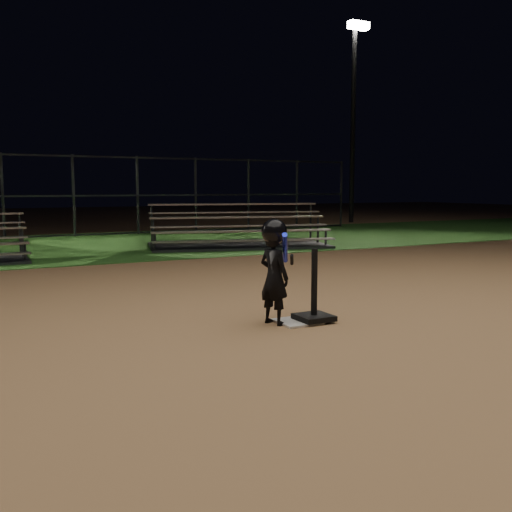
{
  "coord_description": "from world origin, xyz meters",
  "views": [
    {
      "loc": [
        -3.4,
        -5.48,
        1.51
      ],
      "look_at": [
        0.0,
        1.0,
        0.65
      ],
      "focal_mm": 41.05,
      "sensor_mm": 36.0,
      "label": 1
    }
  ],
  "objects_px": {
    "child_batter": "(274,269)",
    "light_pole_right": "(354,105)",
    "batting_tee": "(314,307)",
    "home_plate": "(297,322)",
    "bleacher_right": "(238,238)"
  },
  "relations": [
    {
      "from": "light_pole_right",
      "to": "bleacher_right",
      "type": "bearing_deg",
      "value": -141.46
    },
    {
      "from": "child_batter",
      "to": "home_plate",
      "type": "bearing_deg",
      "value": -123.36
    },
    {
      "from": "batting_tee",
      "to": "light_pole_right",
      "type": "distance_m",
      "value": 19.69
    },
    {
      "from": "batting_tee",
      "to": "child_batter",
      "type": "relative_size",
      "value": 0.69
    },
    {
      "from": "child_batter",
      "to": "light_pole_right",
      "type": "relative_size",
      "value": 0.14
    },
    {
      "from": "bleacher_right",
      "to": "light_pole_right",
      "type": "height_order",
      "value": "light_pole_right"
    },
    {
      "from": "home_plate",
      "to": "child_batter",
      "type": "relative_size",
      "value": 0.38
    },
    {
      "from": "child_batter",
      "to": "light_pole_right",
      "type": "height_order",
      "value": "light_pole_right"
    },
    {
      "from": "home_plate",
      "to": "bleacher_right",
      "type": "height_order",
      "value": "bleacher_right"
    },
    {
      "from": "home_plate",
      "to": "batting_tee",
      "type": "relative_size",
      "value": 0.56
    },
    {
      "from": "batting_tee",
      "to": "light_pole_right",
      "type": "bearing_deg",
      "value": 51.77
    },
    {
      "from": "home_plate",
      "to": "light_pole_right",
      "type": "bearing_deg",
      "value": 51.23
    },
    {
      "from": "home_plate",
      "to": "batting_tee",
      "type": "xyz_separation_m",
      "value": [
        0.18,
        -0.06,
        0.16
      ]
    },
    {
      "from": "child_batter",
      "to": "light_pole_right",
      "type": "distance_m",
      "value": 19.76
    },
    {
      "from": "batting_tee",
      "to": "child_batter",
      "type": "height_order",
      "value": "child_batter"
    }
  ]
}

